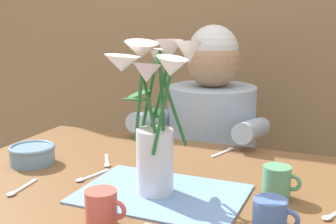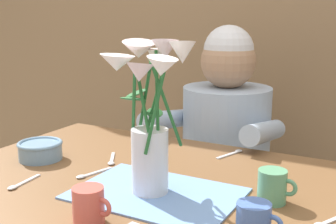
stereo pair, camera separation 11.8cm
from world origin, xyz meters
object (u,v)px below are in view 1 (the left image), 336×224
tea_cup (277,182)px  ceramic_mug (102,209)px  coffee_cup (271,218)px  flower_vase (154,108)px  seated_person (210,169)px  ceramic_bowl (32,154)px

tea_cup → ceramic_mug: 0.43m
coffee_cup → ceramic_mug: 0.34m
coffee_cup → tea_cup: same height
flower_vase → coffee_cup: (0.30, -0.11, -0.18)m
seated_person → ceramic_bowl: seated_person is taller
seated_person → tea_cup: seated_person is taller
tea_cup → ceramic_mug: (-0.31, -0.29, 0.00)m
flower_vase → coffee_cup: 0.37m
seated_person → coffee_cup: 0.91m
coffee_cup → ceramic_mug: same height
coffee_cup → tea_cup: bearing=95.6°
seated_person → coffee_cup: size_ratio=12.20×
flower_vase → ceramic_bowl: (-0.43, 0.06, -0.19)m
flower_vase → coffee_cup: bearing=-20.3°
tea_cup → ceramic_mug: size_ratio=1.00×
flower_vase → ceramic_bowl: bearing=171.8°
flower_vase → seated_person: bearing=95.6°
ceramic_bowl → tea_cup: bearing=2.1°
flower_vase → coffee_cup: flower_vase is taller
ceramic_bowl → tea_cup: tea_cup is taller
ceramic_bowl → coffee_cup: bearing=-13.4°
seated_person → flower_vase: bearing=-79.8°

